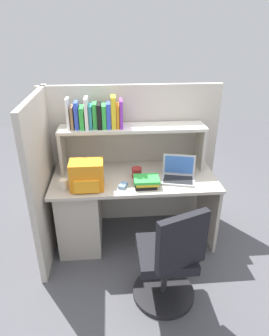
% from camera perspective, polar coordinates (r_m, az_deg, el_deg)
% --- Properties ---
extents(ground_plane, '(8.00, 8.00, 0.00)m').
position_cam_1_polar(ground_plane, '(3.33, -0.07, -12.89)').
color(ground_plane, '#4C4C51').
extents(desk, '(1.60, 0.70, 0.73)m').
position_cam_1_polar(desk, '(3.09, -7.36, -7.31)').
color(desk, beige).
rests_on(desk, ground_plane).
extents(cubicle_partition_rear, '(1.84, 0.05, 1.55)m').
position_cam_1_polar(cubicle_partition_rear, '(3.25, -0.63, 2.13)').
color(cubicle_partition_rear, '#BCB5A8').
rests_on(cubicle_partition_rear, ground_plane).
extents(cubicle_partition_left, '(0.05, 1.06, 1.55)m').
position_cam_1_polar(cubicle_partition_left, '(2.92, -16.86, -1.92)').
color(cubicle_partition_left, '#BCB5A8').
rests_on(cubicle_partition_left, ground_plane).
extents(overhead_hutch, '(1.44, 0.28, 0.45)m').
position_cam_1_polar(overhead_hutch, '(2.97, -0.40, 6.15)').
color(overhead_hutch, '#BCB7AC').
rests_on(overhead_hutch, desk).
extents(reference_books_on_shelf, '(0.52, 0.19, 0.30)m').
position_cam_1_polar(reference_books_on_shelf, '(2.89, -7.31, 10.04)').
color(reference_books_on_shelf, white).
rests_on(reference_books_on_shelf, overhead_hutch).
extents(laptop, '(0.36, 0.31, 0.22)m').
position_cam_1_polar(laptop, '(2.89, 8.39, -1.19)').
color(laptop, '#B7BABF').
rests_on(laptop, desk).
extents(backpack, '(0.30, 0.23, 0.26)m').
position_cam_1_polar(backpack, '(2.70, -9.11, -1.46)').
color(backpack, orange).
rests_on(backpack, desk).
extents(computer_mouse, '(0.10, 0.12, 0.03)m').
position_cam_1_polar(computer_mouse, '(2.74, -2.19, -3.36)').
color(computer_mouse, '#7299C6').
rests_on(computer_mouse, desk).
extents(paper_cup, '(0.08, 0.08, 0.09)m').
position_cam_1_polar(paper_cup, '(2.77, -13.36, -3.04)').
color(paper_cup, white).
rests_on(paper_cup, desk).
extents(snack_canister, '(0.10, 0.10, 0.10)m').
position_cam_1_polar(snack_canister, '(2.89, 0.43, -0.93)').
color(snack_canister, maroon).
rests_on(snack_canister, desk).
extents(desk_book_stack, '(0.23, 0.20, 0.08)m').
position_cam_1_polar(desk_book_stack, '(2.75, 2.21, -2.65)').
color(desk_book_stack, black).
rests_on(desk_book_stack, desk).
extents(office_chair, '(0.53, 0.55, 0.93)m').
position_cam_1_polar(office_chair, '(2.47, 6.61, -17.60)').
color(office_chair, black).
rests_on(office_chair, ground_plane).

